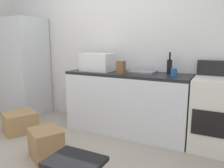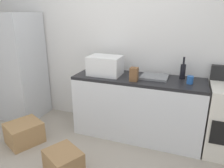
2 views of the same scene
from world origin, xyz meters
name	(u,v)px [view 1 (image 1 of 2)]	position (x,y,z in m)	size (l,w,h in m)	color
ground_plane	(60,163)	(0.00, 0.00, 0.00)	(6.00, 6.00, 0.00)	#9E9384
wall_back	(119,44)	(0.00, 1.55, 1.30)	(5.00, 0.10, 2.60)	silver
kitchen_counter	(127,103)	(0.30, 1.20, 0.45)	(1.80, 0.60, 0.90)	silver
refrigerator	(24,67)	(-1.75, 1.15, 0.88)	(0.68, 0.66, 1.76)	silver
stove_oven	(217,113)	(1.52, 1.21, 0.47)	(0.60, 0.61, 1.10)	silver
microwave	(98,62)	(-0.19, 1.17, 1.04)	(0.46, 0.34, 0.27)	white
sink_basin	(143,72)	(0.51, 1.26, 0.92)	(0.36, 0.32, 0.03)	slate
wine_bottle	(169,66)	(0.87, 1.35, 1.01)	(0.07, 0.07, 0.30)	black
coffee_mug	(174,72)	(0.97, 1.16, 0.95)	(0.08, 0.08, 0.10)	#2659A5
knife_block	(121,68)	(0.27, 1.03, 0.99)	(0.10, 0.10, 0.18)	brown
cardboard_box_large	(20,122)	(-1.13, 0.45, 0.15)	(0.40, 0.44, 0.30)	#A37A4C
cardboard_box_small	(46,143)	(-0.23, 0.05, 0.17)	(0.38, 0.32, 0.34)	olive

